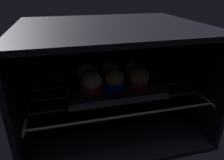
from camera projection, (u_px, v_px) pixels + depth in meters
oven_cavity at (108, 73)px, 76.38cm from camera, size 59.00×47.00×37.00cm
oven_rack at (111, 86)px, 74.05cm from camera, size 54.80×42.00×0.80cm
baking_tray at (112, 86)px, 71.93cm from camera, size 31.51×23.50×2.20cm
muffin_row0_col0 at (92, 83)px, 64.80cm from camera, size 6.65×6.65×7.98cm
muffin_row0_col1 at (114, 81)px, 67.10cm from camera, size 6.26×6.26×7.15cm
muffin_row0_col2 at (139, 78)px, 68.60cm from camera, size 6.78×6.78×7.67cm
muffin_row1_col0 at (86, 74)px, 72.25cm from camera, size 6.61×6.61×7.43cm
muffin_row1_col1 at (109, 72)px, 73.77cm from camera, size 6.67×6.67×7.21cm
muffin_row1_col2 at (130, 71)px, 75.57cm from camera, size 6.30×6.30×7.13cm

